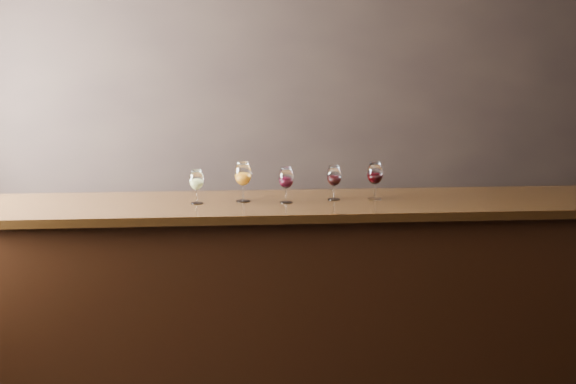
{
  "coord_description": "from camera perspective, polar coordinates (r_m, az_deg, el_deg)",
  "views": [
    {
      "loc": [
        -0.57,
        -2.91,
        1.93
      ],
      "look_at": [
        -0.29,
        1.28,
        1.25
      ],
      "focal_mm": 50.0,
      "sensor_mm": 36.0,
      "label": 1
    }
  ],
  "objects": [
    {
      "name": "room_shell",
      "position": [
        3.04,
        2.52,
        6.97
      ],
      "size": [
        5.02,
        4.52,
        2.81
      ],
      "color": "black",
      "rests_on": "ground"
    },
    {
      "name": "bar_counter",
      "position": [
        4.42,
        1.54,
        -8.6
      ],
      "size": [
        3.31,
        0.8,
        1.15
      ],
      "primitive_type": "cube",
      "rotation": [
        0.0,
        0.0,
        0.02
      ],
      "color": "black",
      "rests_on": "ground"
    },
    {
      "name": "bar_top",
      "position": [
        4.28,
        1.58,
        -0.93
      ],
      "size": [
        3.43,
        0.87,
        0.04
      ],
      "primitive_type": "cube",
      "rotation": [
        0.0,
        0.0,
        0.02
      ],
      "color": "black",
      "rests_on": "bar_counter"
    },
    {
      "name": "back_bar_shelf",
      "position": [
        5.16,
        -5.6,
        -7.41
      ],
      "size": [
        2.55,
        0.4,
        0.92
      ],
      "primitive_type": "cube",
      "color": "black",
      "rests_on": "ground"
    },
    {
      "name": "glass_white",
      "position": [
        4.21,
        -6.52,
        0.8
      ],
      "size": [
        0.08,
        0.08,
        0.18
      ],
      "color": "white",
      "rests_on": "bar_top"
    },
    {
      "name": "glass_amber",
      "position": [
        4.25,
        -3.22,
        1.23
      ],
      "size": [
        0.09,
        0.09,
        0.21
      ],
      "color": "white",
      "rests_on": "bar_top"
    },
    {
      "name": "glass_red_a",
      "position": [
        4.21,
        -0.13,
        0.95
      ],
      "size": [
        0.08,
        0.08,
        0.19
      ],
      "color": "white",
      "rests_on": "bar_top"
    },
    {
      "name": "glass_red_b",
      "position": [
        4.31,
        3.3,
        1.1
      ],
      "size": [
        0.08,
        0.08,
        0.19
      ],
      "color": "white",
      "rests_on": "bar_top"
    },
    {
      "name": "glass_red_c",
      "position": [
        4.33,
        6.21,
        1.27
      ],
      "size": [
        0.09,
        0.09,
        0.2
      ],
      "color": "white",
      "rests_on": "bar_top"
    }
  ]
}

